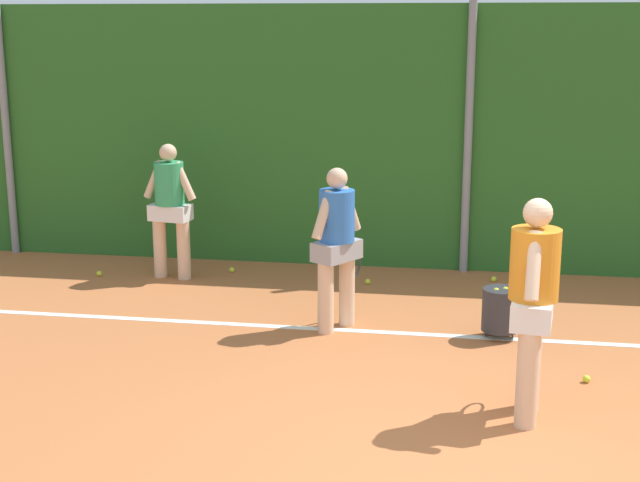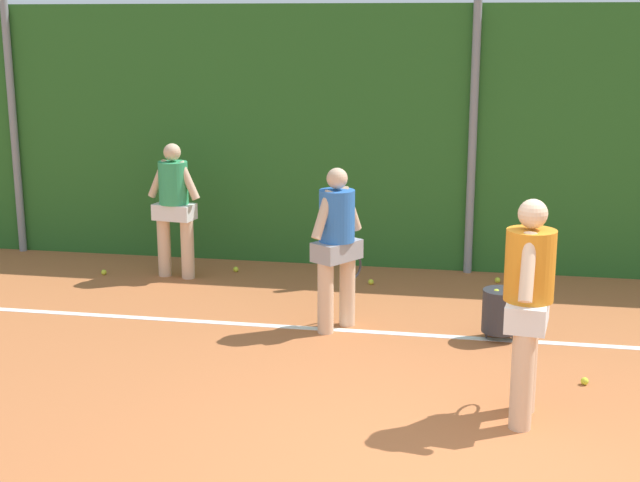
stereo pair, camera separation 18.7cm
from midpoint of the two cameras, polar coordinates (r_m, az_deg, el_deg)
ground_plane at (r=7.90m, az=9.15°, el=-9.04°), size 31.62×31.62×0.00m
hedge_fence_backdrop at (r=11.25m, az=10.02°, el=6.23°), size 20.55×0.25×3.22m
fence_post_left at (r=12.60m, az=-18.24°, el=6.94°), size 0.10×0.10×3.40m
fence_post_center at (r=11.07m, az=10.03°, el=6.57°), size 0.10×0.10×3.40m
court_baseline_paint at (r=9.08m, az=9.38°, el=-5.97°), size 15.02×0.10×0.01m
player_foreground_near at (r=7.08m, az=13.64°, el=-3.55°), size 0.37×0.81×1.75m
player_midcourt at (r=8.96m, az=1.67°, el=0.04°), size 0.50×0.69×1.64m
player_backcourt_far at (r=10.95m, az=-8.64°, el=2.37°), size 0.68×0.35×1.62m
ball_hopper at (r=9.01m, az=11.84°, el=-4.29°), size 0.36×0.36×0.51m
tennis_ball_0 at (r=10.72m, az=3.71°, el=-2.57°), size 0.07×0.07×0.07m
tennis_ball_1 at (r=11.39m, az=-12.92°, el=-1.92°), size 0.07×0.07×0.07m
tennis_ball_3 at (r=11.00m, az=11.54°, el=-2.42°), size 0.07×0.07×0.07m
tennis_ball_5 at (r=8.18m, az=16.87°, el=-8.40°), size 0.07×0.07×0.07m
tennis_ball_6 at (r=11.28m, az=-4.82°, el=-1.78°), size 0.07×0.07×0.07m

